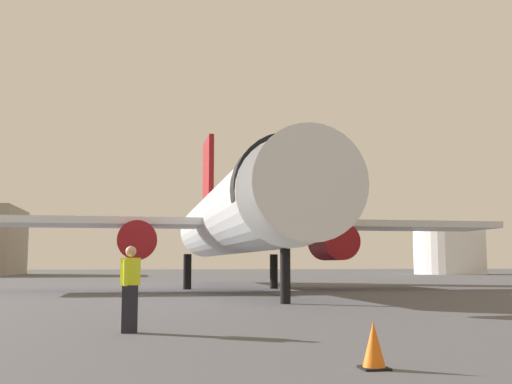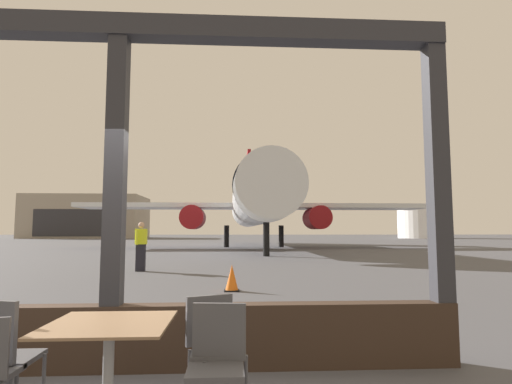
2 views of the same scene
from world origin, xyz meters
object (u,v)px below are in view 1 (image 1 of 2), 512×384
object	(u,v)px
airplane	(235,218)
ground_crew_worker	(130,288)
fuel_storage_tank	(449,253)
traffic_cone	(374,346)

from	to	relation	value
airplane	ground_crew_worker	bearing A→B (deg)	-104.50
ground_crew_worker	fuel_storage_tank	world-z (taller)	fuel_storage_tank
traffic_cone	fuel_storage_tank	xyz separation A→B (m)	(36.64, 68.22, 2.51)
traffic_cone	fuel_storage_tank	distance (m)	77.48
ground_crew_worker	fuel_storage_tank	xyz separation A→B (m)	(39.88, 63.17, 1.90)
airplane	traffic_cone	distance (m)	25.40
airplane	traffic_cone	size ratio (longest dim) A/B	49.74
ground_crew_worker	fuel_storage_tank	distance (m)	74.73
airplane	traffic_cone	bearing A→B (deg)	-94.43
airplane	ground_crew_worker	size ratio (longest dim) A/B	17.83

